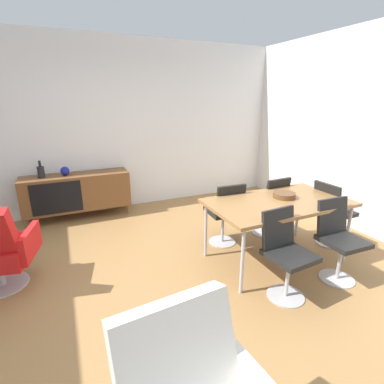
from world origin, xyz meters
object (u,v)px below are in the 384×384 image
at_px(wooden_bowl_on_table, 284,195).
at_px(dining_chair_back_right, 270,203).
at_px(vase_cobalt, 65,171).
at_px(vase_sculptural_dark, 41,172).
at_px(dining_chair_back_left, 225,211).
at_px(dining_chair_far_end, 331,211).
at_px(dining_chair_front_right, 339,237).
at_px(sideboard, 77,192).
at_px(dining_table, 278,204).
at_px(dining_chair_front_left, 285,251).

distance_m(wooden_bowl_on_table, dining_chair_back_right, 0.61).
bearing_deg(vase_cobalt, vase_sculptural_dark, 180.00).
bearing_deg(vase_sculptural_dark, dining_chair_back_right, -31.82).
height_order(vase_sculptural_dark, dining_chair_back_left, vase_sculptural_dark).
xyz_separation_m(dining_chair_back_left, dining_chair_far_end, (1.24, -0.56, 0.00)).
relative_size(wooden_bowl_on_table, dining_chair_front_right, 0.30).
bearing_deg(sideboard, dining_chair_back_left, -46.47).
bearing_deg(dining_chair_back_left, vase_sculptural_dark, 140.48).
bearing_deg(sideboard, dining_chair_front_right, -50.42).
bearing_deg(dining_chair_back_left, wooden_bowl_on_table, -44.89).
xyz_separation_m(dining_table, dining_chair_far_end, (0.89, -0.00, -0.23)).
bearing_deg(dining_chair_front_right, dining_chair_back_right, 89.95).
bearing_deg(vase_sculptural_dark, dining_chair_front_right, -45.37).
relative_size(wooden_bowl_on_table, dining_chair_back_right, 0.30).
relative_size(vase_cobalt, dining_chair_front_right, 0.16).
distance_m(dining_table, wooden_bowl_on_table, 0.17).
relative_size(vase_sculptural_dark, dining_chair_back_left, 0.30).
relative_size(dining_table, dining_chair_far_end, 1.87).
height_order(sideboard, dining_table, dining_table).
distance_m(wooden_bowl_on_table, dining_chair_front_right, 0.73).
distance_m(dining_table, dining_chair_far_end, 0.92).
height_order(vase_sculptural_dark, dining_chair_far_end, vase_sculptural_dark).
xyz_separation_m(vase_sculptural_dark, dining_chair_back_right, (2.85, -1.77, -0.34)).
height_order(vase_sculptural_dark, dining_chair_front_right, vase_sculptural_dark).
relative_size(dining_chair_back_left, dining_chair_back_right, 1.00).
distance_m(sideboard, vase_cobalt, 0.38).
bearing_deg(sideboard, dining_chair_back_right, -36.53).
height_order(dining_table, dining_chair_front_left, dining_chair_front_left).
height_order(vase_sculptural_dark, dining_chair_back_right, vase_sculptural_dark).
distance_m(vase_cobalt, vase_sculptural_dark, 0.33).
relative_size(dining_chair_back_left, dining_chair_far_end, 1.00).
distance_m(vase_cobalt, dining_table, 3.19).
height_order(dining_table, dining_chair_back_right, dining_chair_back_right).
bearing_deg(vase_cobalt, dining_table, -47.00).
relative_size(dining_table, dining_chair_back_right, 1.87).
xyz_separation_m(dining_chair_back_right, dining_chair_front_right, (-0.00, -1.12, 0.00)).
xyz_separation_m(vase_cobalt, wooden_bowl_on_table, (2.31, -2.26, -0.02)).
bearing_deg(dining_table, dining_chair_front_right, -57.75).
relative_size(dining_chair_front_left, dining_chair_far_end, 1.00).
relative_size(dining_chair_back_right, dining_chair_front_right, 1.00).
bearing_deg(vase_cobalt, dining_chair_front_left, -57.82).
distance_m(wooden_bowl_on_table, dining_chair_back_left, 0.76).
relative_size(sideboard, dining_chair_back_right, 1.87).
height_order(sideboard, wooden_bowl_on_table, wooden_bowl_on_table).
distance_m(dining_table, dining_chair_front_right, 0.70).
relative_size(vase_sculptural_dark, dining_chair_far_end, 0.30).
bearing_deg(dining_chair_far_end, vase_sculptural_dark, 145.48).
relative_size(vase_cobalt, vase_sculptural_dark, 0.53).
relative_size(sideboard, vase_cobalt, 11.74).
xyz_separation_m(wooden_bowl_on_table, dining_chair_front_right, (0.21, -0.63, -0.30)).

